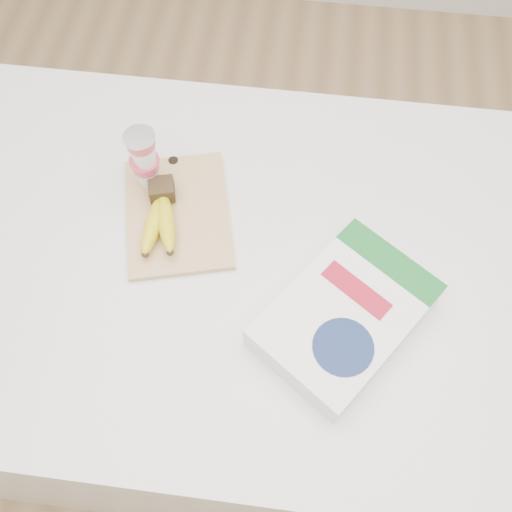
% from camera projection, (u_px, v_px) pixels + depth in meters
% --- Properties ---
extents(room, '(4.00, 4.00, 4.00)m').
position_uv_depth(room, '(186.00, 107.00, 0.74)').
color(room, tan).
rests_on(room, ground).
extents(table, '(1.28, 0.86, 0.96)m').
position_uv_depth(table, '(222.00, 340.00, 1.50)').
color(table, silver).
rests_on(table, ground).
extents(cutting_board, '(0.26, 0.31, 0.01)m').
position_uv_depth(cutting_board, '(178.00, 213.00, 1.11)').
color(cutting_board, '#DFAF7A').
rests_on(cutting_board, table).
extents(bananas, '(0.09, 0.17, 0.05)m').
position_uv_depth(bananas, '(160.00, 216.00, 1.08)').
color(bananas, '#382816').
rests_on(bananas, cutting_board).
extents(yogurt_stack, '(0.06, 0.06, 0.14)m').
position_uv_depth(yogurt_stack, '(144.00, 159.00, 1.07)').
color(yogurt_stack, white).
rests_on(yogurt_stack, cutting_board).
extents(cereal_box, '(0.34, 0.36, 0.07)m').
position_uv_depth(cereal_box, '(345.00, 315.00, 0.98)').
color(cereal_box, white).
rests_on(cereal_box, table).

